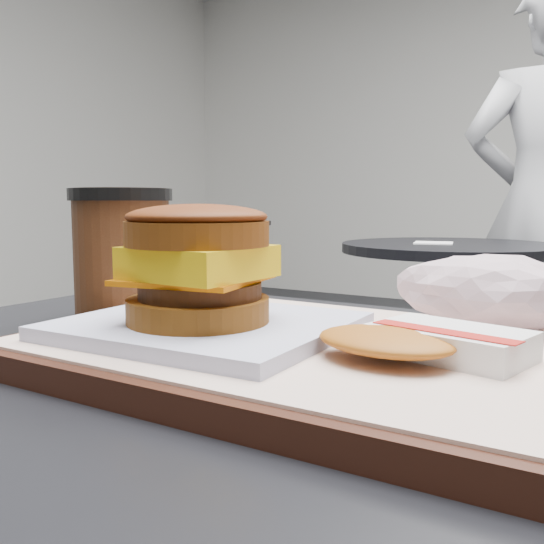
{
  "coord_description": "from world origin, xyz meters",
  "views": [
    {
      "loc": [
        0.2,
        -0.32,
        0.88
      ],
      "look_at": [
        -0.03,
        0.04,
        0.83
      ],
      "focal_mm": 40.0,
      "sensor_mm": 36.0,
      "label": 1
    }
  ],
  "objects": [
    {
      "name": "hash_brown",
      "position": [
        0.08,
        0.03,
        0.8
      ],
      "size": [
        0.13,
        0.1,
        0.02
      ],
      "color": "white",
      "rests_on": "serving_tray"
    },
    {
      "name": "breakfast_sandwich",
      "position": [
        -0.07,
        0.01,
        0.83
      ],
      "size": [
        0.2,
        0.18,
        0.09
      ],
      "color": "silver",
      "rests_on": "serving_tray"
    },
    {
      "name": "coffee_cup",
      "position": [
        -0.22,
        0.08,
        0.84
      ],
      "size": [
        0.09,
        0.09,
        0.13
      ],
      "color": "#432210",
      "rests_on": "customer_table"
    },
    {
      "name": "bg_table_mid",
      "position": [
        -2.4,
        3.2,
        0.56
      ],
      "size": [
        0.66,
        0.66,
        0.75
      ],
      "color": "black",
      "rests_on": "ground"
    },
    {
      "name": "serving_tray",
      "position": [
        -0.0,
        0.04,
        0.78
      ],
      "size": [
        0.38,
        0.28,
        0.02
      ],
      "color": "black",
      "rests_on": "customer_table"
    },
    {
      "name": "neighbor_table",
      "position": [
        -0.35,
        1.65,
        0.55
      ],
      "size": [
        0.7,
        0.7,
        0.75
      ],
      "color": "black",
      "rests_on": "ground"
    },
    {
      "name": "napkin",
      "position": [
        -0.4,
        1.62,
        0.75
      ],
      "size": [
        0.15,
        0.15,
        0.0
      ],
      "primitive_type": "cube",
      "rotation": [
        0.0,
        0.0,
        0.25
      ],
      "color": "white",
      "rests_on": "neighbor_table"
    },
    {
      "name": "crumpled_wrapper",
      "position": [
        0.09,
        0.14,
        0.82
      ],
      "size": [
        0.13,
        0.1,
        0.06
      ],
      "primitive_type": null,
      "color": "silver",
      "rests_on": "serving_tray"
    }
  ]
}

